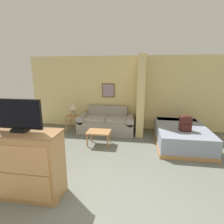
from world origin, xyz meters
TOP-DOWN VIEW (x-y plane):
  - wall_back at (-0.00, 4.34)m, footprint 6.89×0.16m
  - wall_partition_pillar at (0.58, 3.89)m, footprint 0.24×0.77m
  - couch at (-0.56, 3.86)m, footprint 1.92×0.84m
  - coffee_table at (-0.58, 2.80)m, footprint 0.66×0.49m
  - side_table at (-1.71, 3.78)m, footprint 0.48×0.48m
  - table_lamp at (-1.71, 3.78)m, footprint 0.31×0.31m
  - tv_dresser at (-1.35, 0.55)m, footprint 1.29×0.51m
  - tv at (-1.35, 0.55)m, footprint 0.79×0.16m
  - bed at (1.78, 3.22)m, footprint 1.41×2.04m
  - backpack at (1.78, 2.85)m, footprint 0.30×0.20m

SIDE VIEW (x-z plane):
  - bed at x=1.78m, z-range 0.00..0.54m
  - couch at x=-0.56m, z-range -0.11..0.78m
  - coffee_table at x=-0.58m, z-range 0.15..0.56m
  - side_table at x=-1.71m, z-range 0.20..0.77m
  - tv_dresser at x=-1.35m, z-range 0.00..1.17m
  - backpack at x=1.78m, z-range 0.54..0.96m
  - table_lamp at x=-1.71m, z-range 0.65..1.12m
  - wall_back at x=0.00m, z-range -0.01..2.59m
  - wall_partition_pillar at x=0.58m, z-range 0.00..2.60m
  - tv at x=-1.35m, z-range 1.16..1.70m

